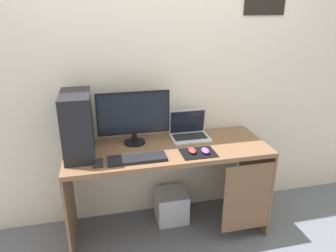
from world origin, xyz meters
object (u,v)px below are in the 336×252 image
(pc_tower, at_px, (78,125))
(monitor, at_px, (134,116))
(laptop, at_px, (189,132))
(mouse_right, at_px, (205,151))
(mouse_left, at_px, (192,151))
(subwoofer, at_px, (171,205))
(cell_phone, at_px, (98,163))
(keyboard, at_px, (137,159))

(pc_tower, distance_m, monitor, 0.43)
(laptop, relative_size, mouse_right, 3.31)
(mouse_left, bearing_deg, mouse_right, -14.74)
(laptop, distance_m, subwoofer, 0.71)
(mouse_left, distance_m, cell_phone, 0.69)
(keyboard, height_order, subwoofer, keyboard)
(pc_tower, bearing_deg, mouse_right, -12.22)
(cell_phone, bearing_deg, pc_tower, 123.17)
(monitor, distance_m, laptop, 0.50)
(pc_tower, bearing_deg, mouse_left, -11.92)
(monitor, xyz_separation_m, laptop, (0.47, 0.02, -0.19))
(monitor, distance_m, mouse_right, 0.61)
(monitor, xyz_separation_m, cell_phone, (-0.30, -0.29, -0.23))
(pc_tower, bearing_deg, laptop, 8.38)
(pc_tower, xyz_separation_m, subwoofer, (0.72, 0.10, -0.87))
(mouse_left, xyz_separation_m, cell_phone, (-0.69, -0.01, -0.02))
(laptop, height_order, keyboard, laptop)
(mouse_left, distance_m, mouse_right, 0.10)
(monitor, relative_size, mouse_left, 5.94)
(keyboard, bearing_deg, laptop, 33.56)
(laptop, distance_m, cell_phone, 0.83)
(pc_tower, height_order, mouse_left, pc_tower)
(mouse_left, bearing_deg, pc_tower, 168.08)
(mouse_left, bearing_deg, keyboard, -177.25)
(monitor, relative_size, keyboard, 1.36)
(mouse_right, bearing_deg, keyboard, 179.44)
(pc_tower, distance_m, laptop, 0.91)
(keyboard, relative_size, mouse_left, 4.38)
(pc_tower, xyz_separation_m, mouse_left, (0.81, -0.17, -0.21))
(mouse_right, bearing_deg, cell_phone, 179.25)
(subwoofer, bearing_deg, monitor, 178.94)
(keyboard, xyz_separation_m, subwoofer, (0.32, 0.29, -0.65))
(pc_tower, relative_size, cell_phone, 3.61)
(monitor, relative_size, laptop, 1.80)
(keyboard, distance_m, subwoofer, 0.78)
(monitor, xyz_separation_m, mouse_right, (0.49, -0.30, -0.21))
(mouse_left, height_order, subwoofer, mouse_left)
(pc_tower, distance_m, mouse_left, 0.86)
(mouse_right, bearing_deg, laptop, 94.66)
(laptop, xyz_separation_m, keyboard, (-0.49, -0.32, -0.03))
(pc_tower, distance_m, cell_phone, 0.32)
(monitor, bearing_deg, keyboard, -93.83)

